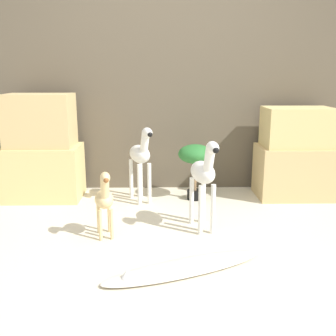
# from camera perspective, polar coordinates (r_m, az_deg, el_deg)

# --- Properties ---
(ground_plane) EXTENTS (14.00, 14.00, 0.00)m
(ground_plane) POSITION_cam_1_polar(r_m,az_deg,el_deg) (2.83, 0.86, -12.19)
(ground_plane) COLOR beige
(wall_back) EXTENTS (6.40, 0.08, 2.20)m
(wall_back) POSITION_cam_1_polar(r_m,az_deg,el_deg) (4.19, 0.12, 11.91)
(wall_back) COLOR brown
(wall_back) RESTS_ON ground_plane
(rock_pillar_left) EXTENTS (0.73, 0.48, 1.03)m
(rock_pillar_left) POSITION_cam_1_polar(r_m,az_deg,el_deg) (4.05, -17.79, 2.33)
(rock_pillar_left) COLOR #D1B775
(rock_pillar_left) RESTS_ON ground_plane
(rock_pillar_right) EXTENTS (0.73, 0.48, 0.90)m
(rock_pillar_right) POSITION_cam_1_polar(r_m,az_deg,el_deg) (4.12, 17.96, 1.73)
(rock_pillar_right) COLOR tan
(rock_pillar_right) RESTS_ON ground_plane
(zebra_right) EXTENTS (0.24, 0.47, 0.75)m
(zebra_right) POSITION_cam_1_polar(r_m,az_deg,el_deg) (3.07, 5.24, -0.92)
(zebra_right) COLOR silver
(zebra_right) RESTS_ON ground_plane
(zebra_left) EXTENTS (0.29, 0.47, 0.75)m
(zebra_left) POSITION_cam_1_polar(r_m,az_deg,el_deg) (3.76, -3.98, 1.81)
(zebra_left) COLOR silver
(zebra_left) RESTS_ON ground_plane
(giraffe_figurine) EXTENTS (0.19, 0.34, 0.55)m
(giraffe_figurine) POSITION_cam_1_polar(r_m,az_deg,el_deg) (2.99, -9.21, -4.28)
(giraffe_figurine) COLOR #E0C184
(giraffe_figurine) RESTS_ON ground_plane
(potted_palm_front) EXTENTS (0.34, 0.34, 0.55)m
(potted_palm_front) POSITION_cam_1_polar(r_m,az_deg,el_deg) (3.84, 3.98, 1.44)
(potted_palm_front) COLOR black
(potted_palm_front) RESTS_ON ground_plane
(surfboard) EXTENTS (1.12, 0.65, 0.08)m
(surfboard) POSITION_cam_1_polar(r_m,az_deg,el_deg) (2.59, 2.28, -14.22)
(surfboard) COLOR silver
(surfboard) RESTS_ON ground_plane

